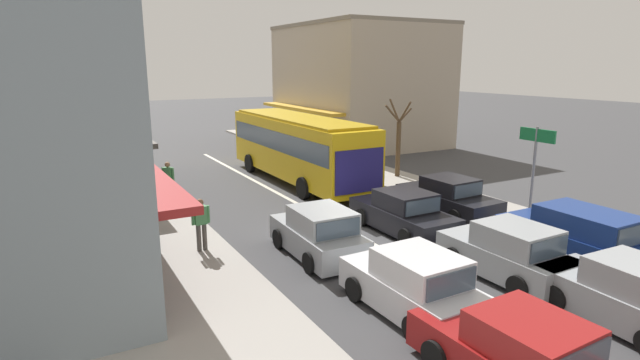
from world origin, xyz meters
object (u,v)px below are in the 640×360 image
(hatchback_adjacent_lane_lead, at_px, (319,234))
(pedestrian_browsing_midblock, at_px, (201,221))
(sedan_behind_bus_mid, at_px, (403,214))
(hatchback_adjacent_lane_trail, at_px, (508,253))
(parked_wagon_kerb_front, at_px, (578,236))
(city_bus, at_px, (298,144))
(traffic_light_downstreet, at_px, (131,109))
(hatchback_queue_gap_filler, at_px, (413,285))
(parked_sedan_kerb_second, at_px, (448,198))
(pedestrian_with_handbag_near, at_px, (168,179))
(street_tree_right, at_px, (398,142))
(sedan_behind_bus_near, at_px, (525,360))
(directional_road_sign, at_px, (535,153))
(hatchback_queue_far_back, at_px, (629,296))

(hatchback_adjacent_lane_lead, distance_m, pedestrian_browsing_midblock, 3.58)
(sedan_behind_bus_mid, relative_size, pedestrian_browsing_midblock, 2.58)
(hatchback_adjacent_lane_trail, bearing_deg, parked_wagon_kerb_front, -2.45)
(sedan_behind_bus_mid, xyz_separation_m, pedestrian_browsing_midblock, (-6.69, 1.30, 0.40))
(city_bus, distance_m, traffic_light_downstreet, 14.33)
(hatchback_queue_gap_filler, height_order, sedan_behind_bus_mid, hatchback_queue_gap_filler)
(hatchback_adjacent_lane_trail, distance_m, pedestrian_browsing_midblock, 8.87)
(hatchback_queue_gap_filler, bearing_deg, parked_sedan_kerb_second, 41.56)
(parked_wagon_kerb_front, distance_m, pedestrian_with_handbag_near, 15.25)
(sedan_behind_bus_mid, relative_size, traffic_light_downstreet, 1.00)
(street_tree_right, xyz_separation_m, pedestrian_browsing_midblock, (-11.68, -5.49, -0.80))
(city_bus, bearing_deg, hatchback_queue_gap_filler, -105.54)
(city_bus, height_order, pedestrian_with_handbag_near, city_bus)
(pedestrian_browsing_midblock, bearing_deg, city_bus, 46.23)
(city_bus, distance_m, sedan_behind_bus_near, 16.98)
(directional_road_sign, distance_m, pedestrian_with_handbag_near, 14.23)
(parked_sedan_kerb_second, bearing_deg, parked_wagon_kerb_front, -89.10)
(hatchback_queue_gap_filler, bearing_deg, sedan_behind_bus_near, -93.15)
(city_bus, bearing_deg, pedestrian_with_handbag_near, -172.36)
(hatchback_adjacent_lane_trail, bearing_deg, pedestrian_with_handbag_near, 117.79)
(street_tree_right, bearing_deg, hatchback_adjacent_lane_lead, -139.63)
(sedan_behind_bus_mid, height_order, hatchback_adjacent_lane_trail, hatchback_adjacent_lane_trail)
(hatchback_adjacent_lane_lead, bearing_deg, city_bus, 66.90)
(street_tree_right, relative_size, pedestrian_with_handbag_near, 2.44)
(traffic_light_downstreet, xyz_separation_m, directional_road_sign, (9.73, -23.38, -0.18))
(sedan_behind_bus_mid, distance_m, pedestrian_browsing_midblock, 6.82)
(sedan_behind_bus_near, height_order, street_tree_right, street_tree_right)
(pedestrian_with_handbag_near, bearing_deg, hatchback_adjacent_lane_trail, -62.21)
(sedan_behind_bus_near, height_order, hatchback_adjacent_lane_lead, hatchback_adjacent_lane_lead)
(hatchback_queue_gap_filler, relative_size, street_tree_right, 0.94)
(city_bus, xyz_separation_m, parked_sedan_kerb_second, (2.61, -7.67, -1.22))
(parked_wagon_kerb_front, bearing_deg, street_tree_right, 79.64)
(parked_wagon_kerb_front, xyz_separation_m, directional_road_sign, (1.43, 2.82, 1.93))
(directional_road_sign, bearing_deg, parked_wagon_kerb_front, -116.86)
(city_bus, distance_m, parked_wagon_kerb_front, 13.36)
(pedestrian_with_handbag_near, bearing_deg, parked_sedan_kerb_second, -36.81)
(sedan_behind_bus_near, relative_size, traffic_light_downstreet, 1.01)
(hatchback_adjacent_lane_lead, xyz_separation_m, directional_road_sign, (7.99, -1.15, 1.97))
(directional_road_sign, relative_size, street_tree_right, 0.91)
(city_bus, bearing_deg, street_tree_right, -20.06)
(traffic_light_downstreet, relative_size, directional_road_sign, 1.17)
(hatchback_adjacent_lane_trail, distance_m, hatchback_queue_far_back, 3.09)
(city_bus, height_order, hatchback_adjacent_lane_trail, city_bus)
(directional_road_sign, relative_size, pedestrian_browsing_midblock, 2.21)
(hatchback_queue_far_back, relative_size, parked_wagon_kerb_front, 0.83)
(sedan_behind_bus_mid, bearing_deg, pedestrian_with_handbag_near, 129.24)
(parked_sedan_kerb_second, distance_m, traffic_light_downstreet, 22.50)
(sedan_behind_bus_mid, height_order, hatchback_adjacent_lane_lead, hatchback_adjacent_lane_lead)
(hatchback_adjacent_lane_lead, bearing_deg, sedan_behind_bus_near, -89.95)
(pedestrian_browsing_midblock, bearing_deg, hatchback_adjacent_lane_trail, -40.00)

